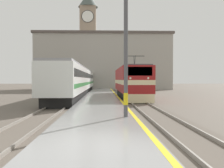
{
  "coord_description": "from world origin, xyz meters",
  "views": [
    {
      "loc": [
        0.2,
        -7.87,
        2.21
      ],
      "look_at": [
        1.25,
        22.78,
        1.68
      ],
      "focal_mm": 42.0,
      "sensor_mm": 36.0,
      "label": 1
    }
  ],
  "objects_px": {
    "catenary_mast": "(128,43)",
    "clock_tower": "(88,37)",
    "passenger_train": "(82,81)",
    "locomotive_train": "(131,82)"
  },
  "relations": [
    {
      "from": "catenary_mast",
      "to": "clock_tower",
      "type": "height_order",
      "value": "clock_tower"
    },
    {
      "from": "catenary_mast",
      "to": "clock_tower",
      "type": "xyz_separation_m",
      "value": [
        -5.27,
        57.68,
        9.54
      ]
    },
    {
      "from": "catenary_mast",
      "to": "clock_tower",
      "type": "bearing_deg",
      "value": 95.22
    },
    {
      "from": "catenary_mast",
      "to": "clock_tower",
      "type": "distance_m",
      "value": 58.7
    },
    {
      "from": "passenger_train",
      "to": "clock_tower",
      "type": "relative_size",
      "value": 2.0
    },
    {
      "from": "locomotive_train",
      "to": "clock_tower",
      "type": "xyz_separation_m",
      "value": [
        -7.24,
        40.38,
        11.69
      ]
    },
    {
      "from": "locomotive_train",
      "to": "passenger_train",
      "type": "height_order",
      "value": "locomotive_train"
    },
    {
      "from": "passenger_train",
      "to": "clock_tower",
      "type": "bearing_deg",
      "value": 90.99
    },
    {
      "from": "locomotive_train",
      "to": "catenary_mast",
      "type": "relative_size",
      "value": 2.01
    },
    {
      "from": "passenger_train",
      "to": "catenary_mast",
      "type": "bearing_deg",
      "value": -81.14
    }
  ]
}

